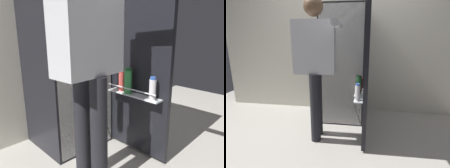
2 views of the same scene
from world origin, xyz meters
The scene contains 4 objects.
ground_plane centered at (0.00, 0.00, 0.00)m, with size 5.63×5.63×0.00m, color #B7B2A8.
kitchen_wall centered at (0.00, 0.93, 1.24)m, with size 4.40×0.10×2.49m, color silver.
refrigerator centered at (0.02, 0.52, 0.85)m, with size 0.68×1.27×1.71m.
person centered at (-0.25, -0.11, 1.04)m, with size 0.61×0.78×1.71m.
Camera 1 is at (-1.14, -1.22, 1.16)m, focal length 34.51 mm.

